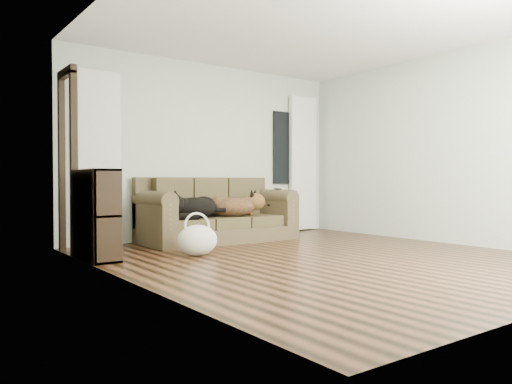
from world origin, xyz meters
TOP-DOWN VIEW (x-y plane):
  - floor at (0.00, 0.00)m, footprint 5.00×5.00m
  - ceiling at (0.00, 0.00)m, footprint 5.00×5.00m
  - wall_back at (0.00, 2.50)m, footprint 4.50×0.04m
  - wall_left at (-2.25, 0.00)m, footprint 0.04×5.00m
  - wall_right at (2.25, 0.00)m, footprint 0.04×5.00m
  - curtain_left at (-1.70, 2.42)m, footprint 0.55×0.08m
  - curtain_right at (1.80, 2.42)m, footprint 0.55×0.08m
  - window_pane at (1.45, 2.47)m, footprint 0.50×0.03m
  - door_casing at (-2.20, 2.05)m, footprint 0.07×0.60m
  - sofa at (-0.16, 1.97)m, footprint 2.17×0.94m
  - dog_black_lab at (-0.65, 1.88)m, footprint 0.72×0.52m
  - dog_shepherd at (0.03, 1.88)m, footprint 0.85×0.80m
  - tv_remote at (0.82, 1.87)m, footprint 0.10×0.19m
  - tote_bag at (-1.06, 0.97)m, footprint 0.58×0.52m
  - bookshelf at (-2.09, 1.37)m, footprint 0.35×0.80m

SIDE VIEW (x-z plane):
  - floor at x=0.00m, z-range 0.00..0.00m
  - tote_bag at x=-1.06m, z-range -0.02..0.34m
  - sofa at x=-0.16m, z-range 0.01..0.89m
  - dog_black_lab at x=-0.65m, z-range 0.33..0.63m
  - dog_shepherd at x=0.03m, z-range 0.34..0.64m
  - bookshelf at x=-2.09m, z-range 0.01..0.99m
  - tv_remote at x=0.82m, z-range 0.72..0.74m
  - door_casing at x=-2.20m, z-range 0.00..2.10m
  - curtain_left at x=-1.70m, z-range 0.02..2.27m
  - curtain_right at x=1.80m, z-range 0.02..2.27m
  - wall_back at x=0.00m, z-range 0.00..2.60m
  - wall_left at x=-2.25m, z-range 0.00..2.60m
  - wall_right at x=2.25m, z-range 0.00..2.60m
  - window_pane at x=1.45m, z-range 0.80..2.00m
  - ceiling at x=0.00m, z-range 2.60..2.60m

